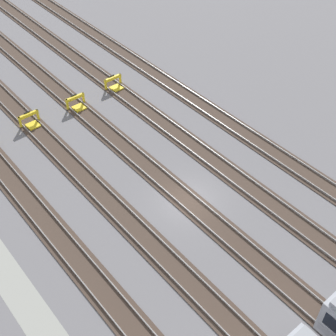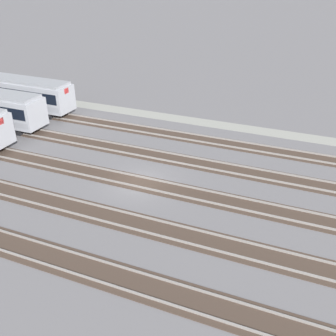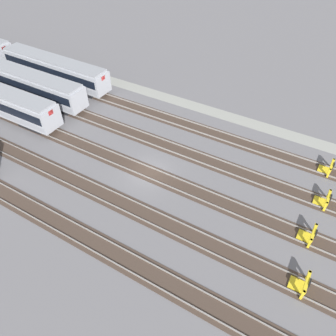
{
  "view_description": "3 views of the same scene",
  "coord_description": "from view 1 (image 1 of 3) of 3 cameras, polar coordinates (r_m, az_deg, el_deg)",
  "views": [
    {
      "loc": [
        18.28,
        -17.07,
        26.59
      ],
      "look_at": [
        -2.37,
        0.0,
        1.8
      ],
      "focal_mm": 50.0,
      "sensor_mm": 36.0,
      "label": 1
    },
    {
      "loc": [
        -11.96,
        23.2,
        15.27
      ],
      "look_at": [
        -2.37,
        0.0,
        1.8
      ],
      "focal_mm": 42.0,
      "sensor_mm": 36.0,
      "label": 2
    },
    {
      "loc": [
        -14.15,
        20.23,
        23.59
      ],
      "look_at": [
        -2.37,
        0.0,
        1.8
      ],
      "focal_mm": 35.0,
      "sensor_mm": 36.0,
      "label": 3
    }
  ],
  "objects": [
    {
      "name": "rail_track_nearest",
      "position": [
        33.09,
        -10.42,
        -11.63
      ],
      "size": [
        90.0,
        2.23,
        0.21
      ],
      "color": "#47382D",
      "rests_on": "ground"
    },
    {
      "name": "ground_plane",
      "position": [
        36.51,
        2.38,
        -4.02
      ],
      "size": [
        400.0,
        400.0,
        0.0
      ],
      "primitive_type": "plane",
      "color": "slate"
    },
    {
      "name": "bumper_stop_middle_track",
      "position": [
        46.5,
        -11.05,
        7.79
      ],
      "size": [
        1.35,
        2.0,
        1.22
      ],
      "color": "yellow",
      "rests_on": "ground"
    },
    {
      "name": "rail_track_far_inner",
      "position": [
        38.94,
        7.67,
        -0.68
      ],
      "size": [
        90.0,
        2.23,
        0.21
      ],
      "color": "#47382D",
      "rests_on": "ground"
    },
    {
      "name": "rail_track_near_inner",
      "position": [
        34.5,
        -3.65,
        -7.66
      ],
      "size": [
        90.0,
        2.23,
        0.21
      ],
      "color": "#47382D",
      "rests_on": "ground"
    },
    {
      "name": "rail_track_farthest",
      "position": [
        41.82,
        12.27,
        2.21
      ],
      "size": [
        90.0,
        2.23,
        0.21
      ],
      "color": "#47382D",
      "rests_on": "ground"
    },
    {
      "name": "service_walkway",
      "position": [
        32.42,
        -17.07,
        -15.31
      ],
      "size": [
        54.0,
        2.0,
        0.01
      ],
      "primitive_type": "cube",
      "color": "#9E9E93",
      "rests_on": "ground"
    },
    {
      "name": "rail_track_middle",
      "position": [
        36.47,
        2.38,
        -3.98
      ],
      "size": [
        90.0,
        2.24,
        0.21
      ],
      "color": "#47382D",
      "rests_on": "ground"
    },
    {
      "name": "bumper_stop_far_inner_track",
      "position": [
        48.85,
        -6.56,
        10.21
      ],
      "size": [
        1.34,
        2.0,
        1.22
      ],
      "color": "yellow",
      "rests_on": "ground"
    },
    {
      "name": "bumper_stop_near_inner_track",
      "position": [
        45.21,
        -16.41,
        5.59
      ],
      "size": [
        1.35,
        2.0,
        1.22
      ],
      "color": "yellow",
      "rests_on": "ground"
    }
  ]
}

